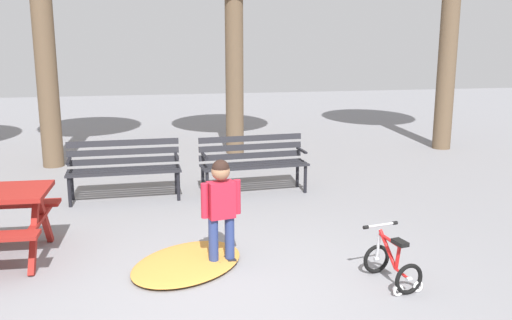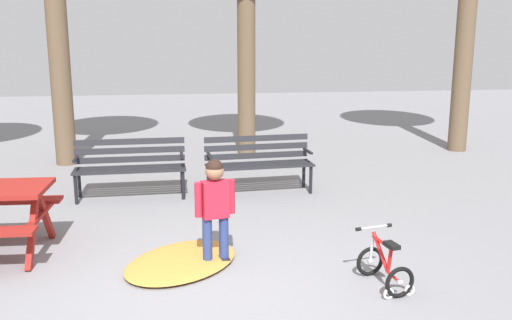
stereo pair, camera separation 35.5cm
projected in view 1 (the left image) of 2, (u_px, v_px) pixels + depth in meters
name	position (u px, v px, depth m)	size (l,w,h in m)	color
ground	(212.00, 297.00, 5.22)	(36.00, 36.00, 0.00)	gray
park_bench_far_left	(124.00, 165.00, 8.23)	(1.61, 0.50, 0.85)	#232328
park_bench_left	(253.00, 159.00, 8.58)	(1.63, 0.57, 0.85)	#232328
child_standing	(221.00, 203.00, 5.82)	(0.42, 0.22, 1.12)	navy
kids_bicycle	(393.00, 264.00, 5.47)	(0.46, 0.61, 0.54)	black
leaf_pile	(187.00, 263.00, 5.92)	(1.37, 0.96, 0.07)	#C68438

